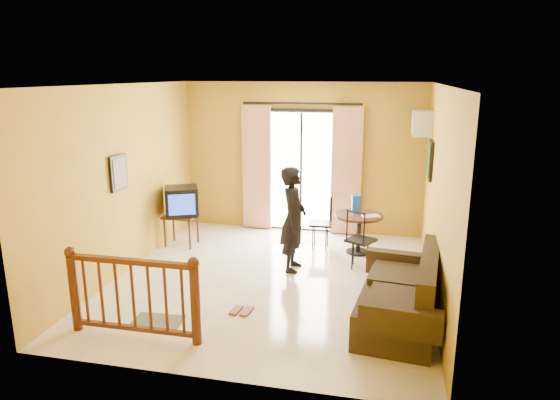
% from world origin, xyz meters
% --- Properties ---
extents(ground, '(5.00, 5.00, 0.00)m').
position_xyz_m(ground, '(0.00, 0.00, 0.00)').
color(ground, beige).
rests_on(ground, ground).
extents(room_shell, '(5.00, 5.00, 5.00)m').
position_xyz_m(room_shell, '(0.00, 0.00, 1.70)').
color(room_shell, white).
rests_on(room_shell, ground).
extents(balcony_door, '(2.25, 0.14, 2.46)m').
position_xyz_m(balcony_door, '(0.00, 2.43, 1.19)').
color(balcony_door, black).
rests_on(balcony_door, ground).
extents(tv_table, '(0.55, 0.46, 0.55)m').
position_xyz_m(tv_table, '(-1.90, 1.17, 0.48)').
color(tv_table, black).
rests_on(tv_table, ground).
extents(television, '(0.71, 0.68, 0.50)m').
position_xyz_m(television, '(-1.87, 1.16, 0.80)').
color(television, black).
rests_on(television, tv_table).
extents(picture_left, '(0.05, 0.42, 0.52)m').
position_xyz_m(picture_left, '(-2.22, -0.20, 1.55)').
color(picture_left, black).
rests_on(picture_left, room_shell).
extents(dining_table, '(0.81, 0.81, 0.67)m').
position_xyz_m(dining_table, '(1.16, 1.44, 0.53)').
color(dining_table, black).
rests_on(dining_table, ground).
extents(water_jug, '(0.16, 0.16, 0.30)m').
position_xyz_m(water_jug, '(1.10, 1.57, 0.82)').
color(water_jug, blue).
rests_on(water_jug, dining_table).
extents(serving_tray, '(0.32, 0.26, 0.02)m').
position_xyz_m(serving_tray, '(1.36, 1.34, 0.68)').
color(serving_tray, silver).
rests_on(serving_tray, dining_table).
extents(dining_chairs, '(1.21, 1.22, 0.95)m').
position_xyz_m(dining_chairs, '(0.88, 1.15, 0.00)').
color(dining_chairs, black).
rests_on(dining_chairs, ground).
extents(air_conditioner, '(0.31, 0.60, 0.40)m').
position_xyz_m(air_conditioner, '(2.09, 1.95, 2.15)').
color(air_conditioner, silver).
rests_on(air_conditioner, room_shell).
extents(botanical_print, '(0.05, 0.50, 0.60)m').
position_xyz_m(botanical_print, '(2.22, 1.30, 1.65)').
color(botanical_print, black).
rests_on(botanical_print, room_shell).
extents(coffee_table, '(0.46, 0.83, 0.37)m').
position_xyz_m(coffee_table, '(1.85, -0.18, 0.25)').
color(coffee_table, black).
rests_on(coffee_table, ground).
extents(bowl, '(0.25, 0.25, 0.06)m').
position_xyz_m(bowl, '(1.85, -0.07, 0.40)').
color(bowl, brown).
rests_on(bowl, coffee_table).
extents(sofa, '(1.05, 1.94, 0.88)m').
position_xyz_m(sofa, '(1.86, -0.92, 0.33)').
color(sofa, '#312513').
rests_on(sofa, ground).
extents(standing_person, '(0.40, 0.60, 1.61)m').
position_xyz_m(standing_person, '(0.23, 0.49, 0.80)').
color(standing_person, black).
rests_on(standing_person, ground).
extents(stair_balustrade, '(1.63, 0.13, 1.04)m').
position_xyz_m(stair_balustrade, '(-1.15, -1.90, 0.56)').
color(stair_balustrade, '#471E0F').
rests_on(stair_balustrade, ground).
extents(doormat, '(0.62, 0.43, 0.02)m').
position_xyz_m(doormat, '(-1.06, -1.55, 0.01)').
color(doormat, '#555044').
rests_on(doormat, ground).
extents(sandals, '(0.27, 0.26, 0.03)m').
position_xyz_m(sandals, '(-0.13, -1.06, 0.01)').
color(sandals, brown).
rests_on(sandals, ground).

